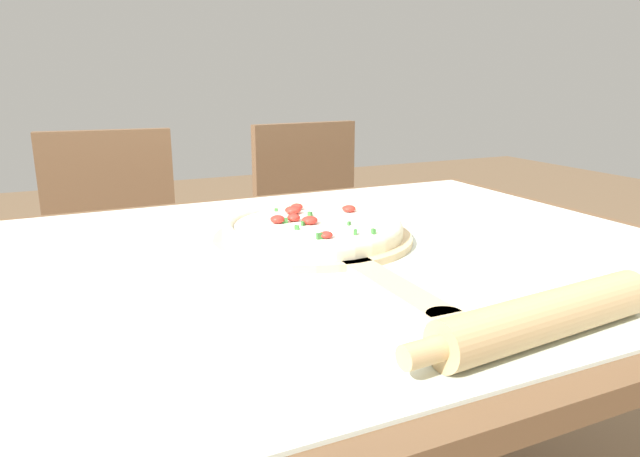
{
  "coord_description": "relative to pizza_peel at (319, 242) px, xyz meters",
  "views": [
    {
      "loc": [
        -0.44,
        -0.82,
        1.02
      ],
      "look_at": [
        -0.04,
        0.03,
        0.77
      ],
      "focal_mm": 32.0,
      "sensor_mm": 36.0,
      "label": 1
    }
  ],
  "objects": [
    {
      "name": "chair_right",
      "position": [
        0.39,
        0.85,
        -0.25
      ],
      "size": [
        0.43,
        0.43,
        0.87
      ],
      "rotation": [
        0.0,
        0.0,
        0.08
      ],
      "color": "brown",
      "rests_on": "ground_plane"
    },
    {
      "name": "pizza_peel",
      "position": [
        0.0,
        0.0,
        0.0
      ],
      "size": [
        0.35,
        0.58,
        0.01
      ],
      "color": "#D6B784",
      "rests_on": "towel_cloth"
    },
    {
      "name": "rolling_pin",
      "position": [
        0.07,
        -0.44,
        0.02
      ],
      "size": [
        0.39,
        0.08,
        0.05
      ],
      "rotation": [
        0.0,
        0.0,
        0.08
      ],
      "color": "tan",
      "rests_on": "towel_cloth"
    },
    {
      "name": "pizza",
      "position": [
        0.0,
        0.03,
        0.02
      ],
      "size": [
        0.32,
        0.32,
        0.03
      ],
      "color": "beige",
      "rests_on": "pizza_peel"
    },
    {
      "name": "towel_cloth",
      "position": [
        0.04,
        -0.04,
        -0.01
      ],
      "size": [
        1.12,
        0.92,
        0.0
      ],
      "color": "silver",
      "rests_on": "dining_table"
    },
    {
      "name": "chair_left",
      "position": [
        -0.27,
        0.85,
        -0.25
      ],
      "size": [
        0.43,
        0.43,
        0.87
      ],
      "rotation": [
        0.0,
        0.0,
        -0.09
      ],
      "color": "brown",
      "rests_on": "ground_plane"
    },
    {
      "name": "dining_table",
      "position": [
        0.04,
        -0.04,
        -0.12
      ],
      "size": [
        1.2,
        1.0,
        0.74
      ],
      "color": "brown",
      "rests_on": "ground_plane"
    }
  ]
}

